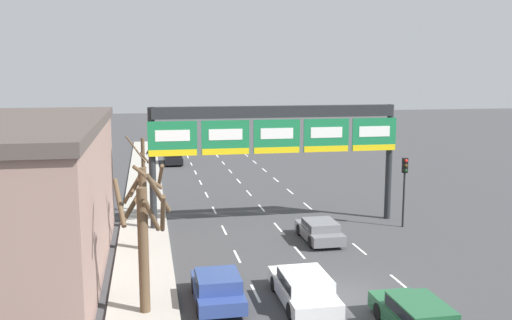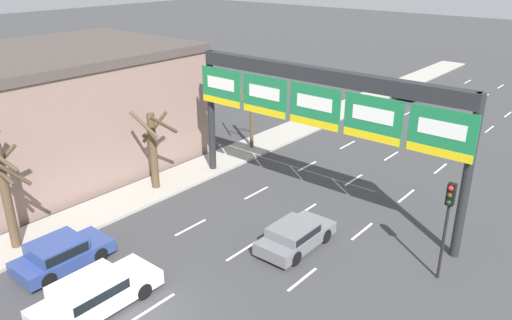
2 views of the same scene
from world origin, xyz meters
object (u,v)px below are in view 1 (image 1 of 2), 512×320
object	(u,v)px
traffic_light_near_gantry	(405,178)
tree_bare_third	(144,238)
sign_gantry	(276,129)
tree_bare_second	(144,170)
car_green	(418,317)
car_black	(173,157)
car_blue	(218,287)
tree_bare_closest	(144,201)
car_grey	(320,230)
car_white	(304,287)

from	to	relation	value
traffic_light_near_gantry	tree_bare_third	distance (m)	18.32
sign_gantry	tree_bare_second	distance (m)	9.53
car_green	car_black	size ratio (longest dim) A/B	1.05
car_black	car_blue	distance (m)	36.16
tree_bare_third	sign_gantry	bearing A→B (deg)	56.80
car_blue	tree_bare_closest	bearing A→B (deg)	111.07
tree_bare_second	sign_gantry	bearing A→B (deg)	-29.09
tree_bare_third	traffic_light_near_gantry	bearing A→B (deg)	33.01
traffic_light_near_gantry	tree_bare_second	world-z (taller)	tree_bare_second
tree_bare_closest	tree_bare_second	distance (m)	8.34
traffic_light_near_gantry	tree_bare_second	size ratio (longest dim) A/B	0.83
car_black	car_grey	bearing A→B (deg)	-76.72
car_white	tree_bare_second	bearing A→B (deg)	110.96
car_black	tree_bare_third	bearing A→B (deg)	-94.30
car_white	car_grey	xyz separation A→B (m)	(3.21, 8.22, -0.07)
traffic_light_near_gantry	tree_bare_third	bearing A→B (deg)	-146.99
tree_bare_second	tree_bare_third	distance (m)	16.44
sign_gantry	car_green	world-z (taller)	sign_gantry
car_green	car_black	bearing A→B (deg)	99.51
sign_gantry	traffic_light_near_gantry	distance (m)	8.28
tree_bare_second	tree_bare_closest	bearing A→B (deg)	-90.03
sign_gantry	car_black	size ratio (longest dim) A/B	3.41
car_white	tree_bare_closest	distance (m)	10.55
car_white	tree_bare_third	distance (m)	6.74
car_white	car_green	world-z (taller)	car_green
traffic_light_near_gantry	car_blue	bearing A→B (deg)	-143.04
car_black	tree_bare_second	distance (m)	20.61
car_white	car_green	distance (m)	4.79
car_black	traffic_light_near_gantry	world-z (taller)	traffic_light_near_gantry
tree_bare_closest	tree_bare_third	distance (m)	8.11
sign_gantry	car_blue	bearing A→B (deg)	-113.62
car_white	car_black	distance (m)	37.00
car_white	car_grey	size ratio (longest dim) A/B	1.20
car_grey	car_blue	xyz separation A→B (m)	(-6.65, -7.55, 0.05)
car_white	car_grey	distance (m)	8.83
car_white	car_black	xyz separation A→B (m)	(-3.54, 36.83, -0.02)
tree_bare_third	car_blue	bearing A→B (deg)	11.36
sign_gantry	car_grey	xyz separation A→B (m)	(1.64, -3.92, -5.28)
car_white	tree_bare_closest	xyz separation A→B (m)	(-6.34, 8.20, 1.98)
car_black	tree_bare_second	bearing A→B (deg)	-97.85
car_green	car_blue	distance (m)	7.88
car_green	tree_bare_second	world-z (taller)	tree_bare_second
tree_bare_closest	car_black	bearing A→B (deg)	84.41
car_green	car_grey	xyz separation A→B (m)	(-0.01, 11.75, -0.07)
sign_gantry	tree_bare_closest	size ratio (longest dim) A/B	3.30
car_blue	tree_bare_third	bearing A→B (deg)	-168.64
car_grey	tree_bare_third	bearing A→B (deg)	-139.52
car_green	car_blue	size ratio (longest dim) A/B	1.19
sign_gantry	car_green	size ratio (longest dim) A/B	3.24
tree_bare_second	tree_bare_third	bearing A→B (deg)	-89.89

